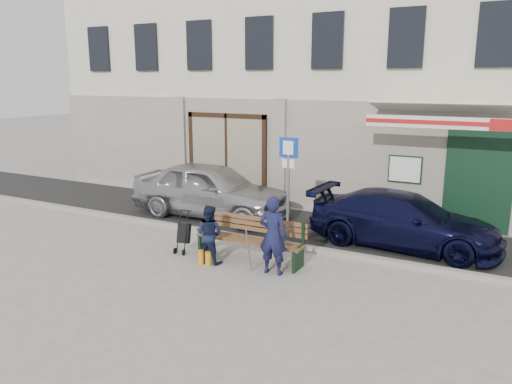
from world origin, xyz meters
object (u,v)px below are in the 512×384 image
Objects in this scene: bench at (248,239)px; car_silver at (211,190)px; stroller at (184,234)px; parking_sign at (288,174)px; car_navy at (404,220)px; man at (273,235)px; woman at (209,234)px.

car_silver is at bearing 135.14° from bench.
stroller is at bearing -171.18° from bench.
parking_sign reaches higher than car_silver.
parking_sign is at bearing 80.79° from bench.
car_navy is 1.74× the size of parking_sign.
parking_sign is 1.04× the size of bench.
man reaches higher than car_navy.
man is at bearing -132.61° from car_silver.
parking_sign is 1.93m from bench.
man reaches higher than stroller.
woman is at bearing -148.94° from car_silver.
car_silver is at bearing 160.26° from parking_sign.
car_navy is 2.85m from parking_sign.
man is (0.55, -1.93, -0.86)m from parking_sign.
car_navy is 3.68m from bench.
man reaches higher than car_silver.
car_navy is 4.50m from woman.
parking_sign is at bearing 33.40° from stroller.
man is at bearing -73.20° from parking_sign.
parking_sign is at bearing -111.63° from car_silver.
woman is at bearing -1.19° from man.
stroller is (-4.24, -2.69, -0.21)m from car_navy.
bench is 0.96m from man.
bench is at bearing -144.97° from woman.
car_silver is 3.02m from stroller.
woman is (-3.39, -2.96, -0.00)m from car_navy.
car_navy is (5.31, -0.11, -0.14)m from car_silver.
bench is 2.54× the size of stroller.
parking_sign reaches higher than man.
man is at bearing 150.00° from car_navy.
man is 1.46m from woman.
woman is (-1.45, -0.07, -0.17)m from man.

